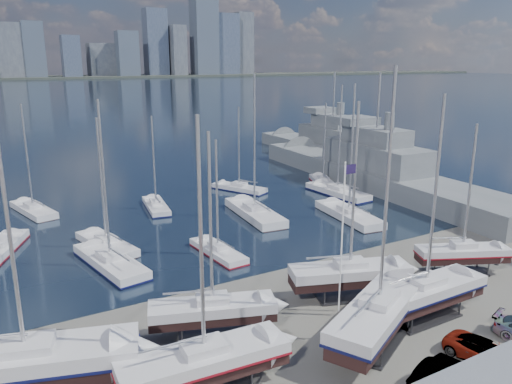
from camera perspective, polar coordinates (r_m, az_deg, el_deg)
ground at (r=38.08m, az=8.81°, el=-14.54°), size 1400.00×1400.00×0.00m
water at (r=336.76m, az=-26.78°, el=10.02°), size 1400.00×600.00×0.40m
sailboat_cradle_0 at (r=31.92m, az=-24.74°, el=-17.37°), size 12.76×6.94×19.58m
sailboat_cradle_1 at (r=29.88m, az=-5.91°, el=-18.73°), size 10.03×3.37×15.97m
sailboat_cradle_2 at (r=35.24m, az=-4.98°, el=-13.28°), size 8.98×5.16×14.29m
sailboat_cradle_3 at (r=35.33m, az=13.85°, el=-13.24°), size 11.64×8.01×18.29m
sailboat_cradle_4 at (r=41.07m, az=10.67°, el=-9.15°), size 9.94×5.72×15.69m
sailboat_cradle_5 at (r=39.26m, az=18.85°, el=-10.83°), size 10.21×2.92×16.43m
sailboat_cradle_6 at (r=48.43m, az=22.54°, el=-6.45°), size 8.41×5.53×13.46m
sailboat_moored_1 at (r=56.04m, az=-27.20°, el=-5.92°), size 6.30×9.75×14.19m
sailboat_moored_2 at (r=68.46m, az=-24.09°, el=-1.99°), size 4.75×9.78×14.23m
sailboat_moored_3 at (r=48.59m, az=-16.28°, el=-7.88°), size 4.78×11.12×16.09m
sailboat_moored_4 at (r=53.34m, az=-16.70°, el=-5.85°), size 4.50×9.54×13.90m
sailboat_moored_5 at (r=65.51m, az=-11.34°, el=-1.69°), size 3.64×8.65×12.54m
sailboat_moored_6 at (r=49.57m, az=-4.36°, el=-6.84°), size 2.82×8.16×11.99m
sailboat_moored_7 at (r=61.10m, az=-0.17°, el=-2.57°), size 4.56×12.15×17.91m
sailboat_moored_8 at (r=73.32m, az=-1.93°, el=0.36°), size 5.91×8.78×12.84m
sailboat_moored_9 at (r=61.41m, az=10.53°, el=-2.74°), size 4.62×11.45×16.81m
sailboat_moored_10 at (r=71.84m, az=9.30°, el=-0.13°), size 3.68×10.96×16.15m
sailboat_moored_11 at (r=77.53m, az=7.68°, el=1.03°), size 5.64×9.05×13.12m
naval_ship_east at (r=78.42m, az=13.30°, el=1.94°), size 11.58×53.07×18.74m
naval_ship_west at (r=99.63m, az=8.64°, el=4.84°), size 8.77×44.83×18.01m
car_b at (r=32.88m, az=20.03°, el=-18.94°), size 4.87×2.72×1.52m
car_c at (r=36.13m, az=24.77°, el=-16.28°), size 3.32×5.42×1.40m
flagpole at (r=37.10m, az=9.94°, el=-4.10°), size 1.03×0.12×11.63m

